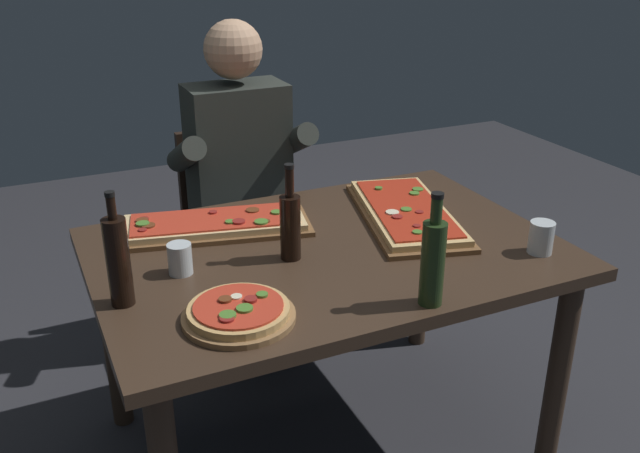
# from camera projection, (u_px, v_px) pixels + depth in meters

# --- Properties ---
(ground_plane) EXTENTS (6.40, 6.40, 0.00)m
(ground_plane) POSITION_uv_depth(u_px,v_px,m) (326.00, 439.00, 2.42)
(ground_plane) COLOR #2D2D33
(dining_table) EXTENTS (1.40, 0.96, 0.74)m
(dining_table) POSITION_uv_depth(u_px,v_px,m) (327.00, 275.00, 2.16)
(dining_table) COLOR #3D2B1E
(dining_table) RESTS_ON ground_plane
(pizza_rectangular_front) EXTENTS (0.65, 0.37, 0.05)m
(pizza_rectangular_front) POSITION_uv_depth(u_px,v_px,m) (215.00, 225.00, 2.24)
(pizza_rectangular_front) COLOR brown
(pizza_rectangular_front) RESTS_ON dining_table
(pizza_rectangular_left) EXTENTS (0.44, 0.67, 0.05)m
(pizza_rectangular_left) POSITION_uv_depth(u_px,v_px,m) (406.00, 213.00, 2.33)
(pizza_rectangular_left) COLOR brown
(pizza_rectangular_left) RESTS_ON dining_table
(pizza_round_far) EXTENTS (0.29, 0.29, 0.05)m
(pizza_round_far) POSITION_uv_depth(u_px,v_px,m) (239.00, 313.00, 1.73)
(pizza_round_far) COLOR olive
(pizza_round_far) RESTS_ON dining_table
(wine_bottle_dark) EXTENTS (0.06, 0.06, 0.31)m
(wine_bottle_dark) POSITION_uv_depth(u_px,v_px,m) (433.00, 260.00, 1.76)
(wine_bottle_dark) COLOR #233819
(wine_bottle_dark) RESTS_ON dining_table
(oil_bottle_amber) EXTENTS (0.06, 0.06, 0.29)m
(oil_bottle_amber) POSITION_uv_depth(u_px,v_px,m) (290.00, 224.00, 2.01)
(oil_bottle_amber) COLOR black
(oil_bottle_amber) RESTS_ON dining_table
(vinegar_bottle_green) EXTENTS (0.06, 0.06, 0.31)m
(vinegar_bottle_green) POSITION_uv_depth(u_px,v_px,m) (118.00, 260.00, 1.76)
(vinegar_bottle_green) COLOR black
(vinegar_bottle_green) RESTS_ON dining_table
(tumbler_near_camera) EXTENTS (0.07, 0.07, 0.10)m
(tumbler_near_camera) POSITION_uv_depth(u_px,v_px,m) (541.00, 239.00, 2.08)
(tumbler_near_camera) COLOR silver
(tumbler_near_camera) RESTS_ON dining_table
(tumbler_far_side) EXTENTS (0.07, 0.07, 0.09)m
(tumbler_far_side) POSITION_uv_depth(u_px,v_px,m) (180.00, 259.00, 1.95)
(tumbler_far_side) COLOR silver
(tumbler_far_side) RESTS_ON dining_table
(diner_chair) EXTENTS (0.44, 0.44, 0.87)m
(diner_chair) POSITION_uv_depth(u_px,v_px,m) (236.00, 224.00, 2.93)
(diner_chair) COLOR black
(diner_chair) RESTS_ON ground_plane
(seated_diner) EXTENTS (0.53, 0.41, 1.33)m
(seated_diner) POSITION_uv_depth(u_px,v_px,m) (243.00, 175.00, 2.73)
(seated_diner) COLOR #23232D
(seated_diner) RESTS_ON ground_plane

